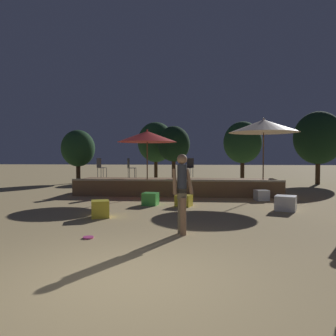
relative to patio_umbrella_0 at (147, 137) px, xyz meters
name	(u,v)px	position (x,y,z in m)	size (l,w,h in m)	color
ground_plane	(121,281)	(1.12, -9.47, -2.59)	(120.00, 120.00, 0.00)	tan
wooden_deck	(177,187)	(1.23, 1.11, -2.25)	(9.11, 2.40, 0.76)	olive
patio_umbrella_0	(147,137)	(0.00, 0.00, 0.00)	(2.57, 2.57, 2.91)	brown
patio_umbrella_1	(264,126)	(4.93, 0.22, 0.43)	(2.92, 2.92, 3.37)	brown
cube_seat_0	(150,199)	(0.49, -2.36, -2.37)	(0.59, 0.59, 0.44)	#4CC651
cube_seat_1	(184,201)	(1.70, -2.56, -2.39)	(0.64, 0.64, 0.40)	yellow
cube_seat_2	(286,203)	(5.01, -3.13, -2.35)	(0.81, 0.81, 0.48)	white
cube_seat_3	(100,209)	(-0.60, -4.83, -2.35)	(0.63, 0.63, 0.48)	yellow
cube_seat_4	(262,195)	(4.69, -0.74, -2.38)	(0.59, 0.59, 0.42)	white
person_1	(182,190)	(1.84, -6.64, -1.59)	(0.49, 0.29, 1.80)	#72664C
bistro_chair_0	(130,166)	(-0.92, 0.81, -1.29)	(0.45, 0.45, 0.90)	#2D3338
bistro_chair_1	(100,166)	(-2.37, 0.99, -1.29)	(0.48, 0.48, 0.90)	#47474C
bistro_chair_2	(189,166)	(1.78, 1.42, -1.29)	(0.45, 0.46, 0.90)	#2D3338
frisbee_disc	(88,237)	(-0.14, -7.19, -2.57)	(0.23, 0.23, 0.03)	#E54C99
background_tree_0	(78,148)	(-5.61, 6.70, -0.35)	(2.16, 2.16, 3.44)	#3D2B1C
background_tree_1	(174,144)	(0.41, 9.56, 0.02)	(2.33, 2.33, 3.91)	#3D2B1C
background_tree_2	(318,138)	(9.54, 7.04, 0.28)	(2.95, 2.95, 4.50)	#3D2B1C
background_tree_3	(243,143)	(5.21, 9.02, 0.09)	(2.61, 2.61, 4.13)	#3D2B1C
background_tree_4	(156,142)	(-1.15, 11.58, 0.24)	(2.85, 2.85, 4.41)	#3D2B1C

